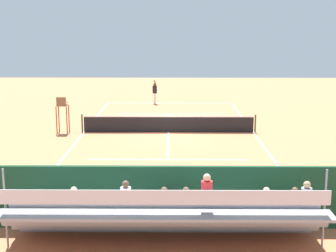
{
  "coord_description": "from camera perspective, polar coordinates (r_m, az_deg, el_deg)",
  "views": [
    {
      "loc": [
        -0.21,
        28.8,
        6.31
      ],
      "look_at": [
        0.0,
        4.0,
        1.2
      ],
      "focal_mm": 53.41,
      "sensor_mm": 36.0,
      "label": 1
    }
  ],
  "objects": [
    {
      "name": "bleacher_stand",
      "position": [
        14.53,
        0.2,
        -10.13
      ],
      "size": [
        9.06,
        2.4,
        2.48
      ],
      "color": "gray",
      "rests_on": "ground"
    },
    {
      "name": "umpire_chair",
      "position": [
        29.73,
        -11.98,
        1.71
      ],
      "size": [
        0.67,
        0.67,
        2.14
      ],
      "color": "brown",
      "rests_on": "ground"
    },
    {
      "name": "tennis_ball_near",
      "position": [
        39.57,
        -4.62,
        2.48
      ],
      "size": [
        0.07,
        0.07,
        0.07
      ],
      "primitive_type": "sphere",
      "color": "#CCDB33",
      "rests_on": "ground"
    },
    {
      "name": "courtside_bench",
      "position": [
        16.78,
        9.91,
        -8.59
      ],
      "size": [
        1.8,
        0.4,
        0.93
      ],
      "color": "#9E754C",
      "rests_on": "ground"
    },
    {
      "name": "tennis_net",
      "position": [
        29.38,
        0.07,
        0.24
      ],
      "size": [
        10.3,
        0.1,
        1.07
      ],
      "color": "black",
      "rests_on": "ground"
    },
    {
      "name": "equipment_bag",
      "position": [
        16.6,
        3.35,
        -10.06
      ],
      "size": [
        0.9,
        0.36,
        0.36
      ],
      "primitive_type": "cube",
      "color": "black",
      "rests_on": "ground"
    },
    {
      "name": "tennis_racket",
      "position": [
        39.59,
        -2.64,
        2.48
      ],
      "size": [
        0.4,
        0.58,
        0.03
      ],
      "color": "black",
      "rests_on": "ground"
    },
    {
      "name": "backdrop_wall",
      "position": [
        15.73,
        -0.32,
        -8.1
      ],
      "size": [
        18.0,
        0.16,
        2.0
      ],
      "primitive_type": "cube",
      "color": "#194228",
      "rests_on": "ground"
    },
    {
      "name": "ground_plane",
      "position": [
        29.49,
        0.07,
        -0.71
      ],
      "size": [
        60.0,
        60.0,
        0.0
      ],
      "primitive_type": "plane",
      "color": "#CC7047"
    },
    {
      "name": "court_line_markings",
      "position": [
        29.52,
        0.07,
        -0.69
      ],
      "size": [
        10.1,
        22.2,
        0.01
      ],
      "color": "white",
      "rests_on": "ground"
    },
    {
      "name": "tennis_player",
      "position": [
        39.82,
        -1.52,
        4.0
      ],
      "size": [
        0.44,
        0.56,
        1.93
      ],
      "color": "white",
      "rests_on": "ground"
    }
  ]
}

